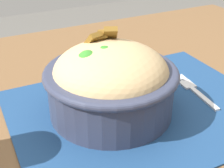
# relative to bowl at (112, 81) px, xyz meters

# --- Properties ---
(table) EXTENTS (1.05, 0.83, 0.71)m
(table) POSITION_rel_bowl_xyz_m (0.06, 0.00, -0.13)
(table) COLOR brown
(table) RESTS_ON ground_plane
(placemat) EXTENTS (0.41, 0.31, 0.00)m
(placemat) POSITION_rel_bowl_xyz_m (0.05, -0.01, -0.06)
(placemat) COLOR navy
(placemat) RESTS_ON table
(bowl) EXTENTS (0.24, 0.24, 0.13)m
(bowl) POSITION_rel_bowl_xyz_m (0.00, 0.00, 0.00)
(bowl) COLOR #2D3347
(bowl) RESTS_ON placemat
(fork) EXTENTS (0.03, 0.13, 0.00)m
(fork) POSITION_rel_bowl_xyz_m (0.16, -0.01, -0.05)
(fork) COLOR silver
(fork) RESTS_ON placemat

